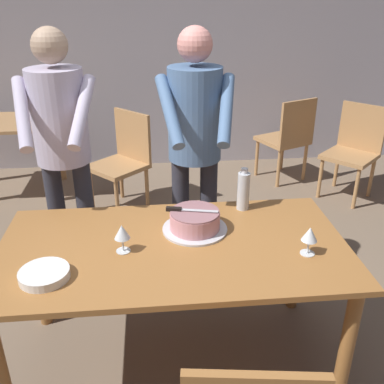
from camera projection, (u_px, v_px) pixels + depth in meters
The scene contains 15 objects.
ground_plane at pixel (176, 357), 2.47m from camera, with size 14.00×14.00×0.00m, color #7A6651.
back_wall at pixel (155, 44), 4.68m from camera, with size 10.00×0.12×2.70m, color #ADA8B2.
main_dining_table at pixel (174, 262), 2.19m from camera, with size 1.73×0.90×0.75m.
cake_on_platter at pixel (195, 221), 2.26m from camera, with size 0.34×0.34×0.11m.
cake_knife at pixel (181, 210), 2.24m from camera, with size 0.27×0.08×0.02m.
plate_stack at pixel (44, 274), 1.90m from camera, with size 0.22×0.22×0.04m.
wine_glass_near at pixel (122, 233), 2.06m from camera, with size 0.08×0.08×0.14m.
wine_glass_far at pixel (310, 235), 2.04m from camera, with size 0.08×0.08×0.14m.
water_bottle at pixel (243, 190), 2.46m from camera, with size 0.07×0.07×0.25m.
person_cutting_cake at pixel (195, 139), 2.62m from camera, with size 0.47×0.55×1.72m.
person_standing_beside at pixel (62, 142), 2.58m from camera, with size 0.47×0.56×1.72m.
background_table at pixel (7, 137), 4.25m from camera, with size 1.00×0.70×0.74m.
background_chair_0 at pixel (288, 136), 4.54m from camera, with size 0.58×0.58×0.90m.
background_chair_1 at pixel (123, 158), 3.97m from camera, with size 0.62×0.62×0.90m.
background_chair_2 at pixel (354, 148), 4.21m from camera, with size 0.62×0.62×0.90m.
Camera 1 is at (-0.09, -1.83, 1.91)m, focal length 40.71 mm.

